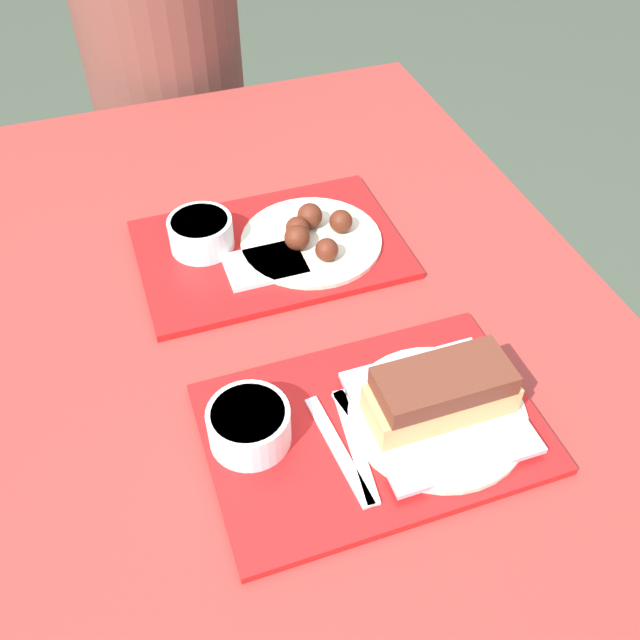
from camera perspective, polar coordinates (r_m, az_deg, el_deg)
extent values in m
plane|color=#424C3D|center=(1.65, -0.32, -20.39)|extent=(12.00, 12.00, 0.00)
cube|color=maroon|center=(1.02, -0.49, -2.79)|extent=(0.93, 1.54, 0.04)
cylinder|color=maroon|center=(1.77, -20.55, 1.54)|extent=(0.07, 0.07, 0.73)
cylinder|color=maroon|center=(1.86, 4.62, 7.33)|extent=(0.07, 0.07, 0.73)
cube|color=maroon|center=(1.96, -10.04, 11.91)|extent=(0.89, 0.28, 0.04)
cylinder|color=maroon|center=(2.09, -19.53, 4.12)|extent=(0.06, 0.06, 0.43)
cylinder|color=maroon|center=(2.17, 0.75, 8.74)|extent=(0.06, 0.06, 0.43)
cube|color=red|center=(0.91, 4.21, -8.59)|extent=(0.41, 0.28, 0.01)
cube|color=red|center=(1.15, -3.95, 5.71)|extent=(0.41, 0.28, 0.01)
cylinder|color=white|center=(0.87, -5.68, -8.40)|extent=(0.10, 0.10, 0.05)
cylinder|color=beige|center=(0.86, -5.77, -7.60)|extent=(0.09, 0.09, 0.01)
cylinder|color=beige|center=(0.92, 9.36, -7.51)|extent=(0.23, 0.23, 0.01)
cube|color=silver|center=(0.91, 9.42, -7.20)|extent=(0.19, 0.19, 0.01)
cube|color=tan|center=(0.89, 9.61, -6.24)|extent=(0.18, 0.07, 0.04)
cube|color=brown|center=(0.87, 9.88, -4.81)|extent=(0.16, 0.08, 0.03)
cube|color=white|center=(0.88, 2.83, -9.92)|extent=(0.03, 0.17, 0.00)
cube|color=white|center=(0.89, 4.17, -9.53)|extent=(0.05, 0.17, 0.00)
cube|color=white|center=(0.88, 1.46, -10.32)|extent=(0.03, 0.17, 0.00)
cube|color=teal|center=(0.94, 2.99, -5.27)|extent=(0.04, 0.03, 0.01)
cylinder|color=white|center=(1.14, -9.49, 6.84)|extent=(0.10, 0.10, 0.05)
cylinder|color=beige|center=(1.13, -9.61, 7.63)|extent=(0.09, 0.09, 0.01)
cylinder|color=beige|center=(1.15, -0.71, 6.36)|extent=(0.23, 0.23, 0.01)
sphere|color=#562314|center=(1.15, 1.68, 7.90)|extent=(0.04, 0.04, 0.04)
sphere|color=#562314|center=(1.16, -0.82, 8.34)|extent=(0.04, 0.04, 0.04)
sphere|color=#562314|center=(1.14, -1.83, 7.35)|extent=(0.04, 0.04, 0.04)
sphere|color=#562314|center=(1.12, -1.85, 6.60)|extent=(0.04, 0.04, 0.04)
sphere|color=#562314|center=(1.10, 0.55, 5.64)|extent=(0.04, 0.04, 0.04)
cube|color=white|center=(1.11, -4.42, 4.42)|extent=(0.12, 0.09, 0.01)
cylinder|color=brown|center=(1.81, -12.38, 19.54)|extent=(0.36, 0.36, 0.56)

